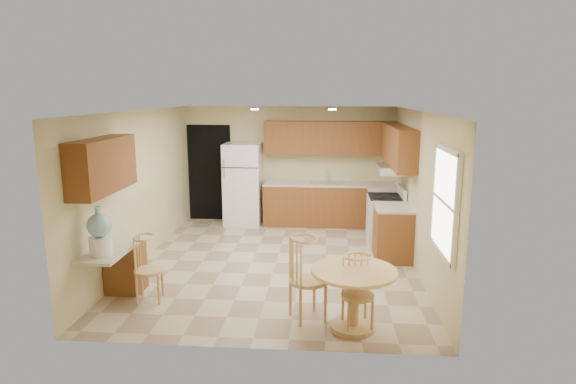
# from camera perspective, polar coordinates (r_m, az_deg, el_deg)

# --- Properties ---
(floor) EXTENTS (5.50, 5.50, 0.00)m
(floor) POSITION_cam_1_polar(r_m,az_deg,el_deg) (8.09, -1.43, -8.39)
(floor) COLOR tan
(floor) RESTS_ON ground
(ceiling) EXTENTS (4.50, 5.50, 0.02)m
(ceiling) POSITION_cam_1_polar(r_m,az_deg,el_deg) (7.60, -1.53, 9.61)
(ceiling) COLOR white
(ceiling) RESTS_ON wall_back
(wall_back) EXTENTS (4.50, 0.02, 2.50)m
(wall_back) POSITION_cam_1_polar(r_m,az_deg,el_deg) (10.45, 0.10, 3.26)
(wall_back) COLOR beige
(wall_back) RESTS_ON floor
(wall_front) EXTENTS (4.50, 0.02, 2.50)m
(wall_front) POSITION_cam_1_polar(r_m,az_deg,el_deg) (5.10, -4.71, -5.69)
(wall_front) COLOR beige
(wall_front) RESTS_ON floor
(wall_left) EXTENTS (0.02, 5.50, 2.50)m
(wall_left) POSITION_cam_1_polar(r_m,az_deg,el_deg) (8.29, -17.14, 0.55)
(wall_left) COLOR beige
(wall_left) RESTS_ON floor
(wall_right) EXTENTS (0.02, 5.50, 2.50)m
(wall_right) POSITION_cam_1_polar(r_m,az_deg,el_deg) (7.84, 15.10, 0.06)
(wall_right) COLOR beige
(wall_right) RESTS_ON floor
(doorway) EXTENTS (0.90, 0.02, 2.10)m
(doorway) POSITION_cam_1_polar(r_m,az_deg,el_deg) (10.74, -9.27, 2.26)
(doorway) COLOR black
(doorway) RESTS_ON floor
(base_cab_back) EXTENTS (2.75, 0.60, 0.87)m
(base_cab_back) POSITION_cam_1_polar(r_m,az_deg,el_deg) (10.27, 4.84, -1.55)
(base_cab_back) COLOR brown
(base_cab_back) RESTS_ON floor
(counter_back) EXTENTS (2.75, 0.63, 0.04)m
(counter_back) POSITION_cam_1_polar(r_m,az_deg,el_deg) (10.18, 4.88, 0.94)
(counter_back) COLOR beige
(counter_back) RESTS_ON base_cab_back
(base_cab_right_a) EXTENTS (0.60, 0.59, 0.87)m
(base_cab_right_a) POSITION_cam_1_polar(r_m,az_deg,el_deg) (9.76, 11.18, -2.43)
(base_cab_right_a) COLOR brown
(base_cab_right_a) RESTS_ON floor
(counter_right_a) EXTENTS (0.63, 0.59, 0.04)m
(counter_right_a) POSITION_cam_1_polar(r_m,az_deg,el_deg) (9.67, 11.28, 0.19)
(counter_right_a) COLOR beige
(counter_right_a) RESTS_ON base_cab_right_a
(base_cab_right_b) EXTENTS (0.60, 0.80, 0.87)m
(base_cab_right_b) POSITION_cam_1_polar(r_m,az_deg,el_deg) (8.37, 12.30, -4.83)
(base_cab_right_b) COLOR brown
(base_cab_right_b) RESTS_ON floor
(counter_right_b) EXTENTS (0.63, 0.80, 0.04)m
(counter_right_b) POSITION_cam_1_polar(r_m,az_deg,el_deg) (8.25, 12.43, -1.80)
(counter_right_b) COLOR beige
(counter_right_b) RESTS_ON base_cab_right_b
(upper_cab_back) EXTENTS (2.75, 0.33, 0.70)m
(upper_cab_back) POSITION_cam_1_polar(r_m,az_deg,el_deg) (10.18, 4.97, 6.40)
(upper_cab_back) COLOR brown
(upper_cab_back) RESTS_ON wall_back
(upper_cab_right) EXTENTS (0.33, 2.42, 0.70)m
(upper_cab_right) POSITION_cam_1_polar(r_m,az_deg,el_deg) (8.91, 12.87, 5.42)
(upper_cab_right) COLOR brown
(upper_cab_right) RESTS_ON wall_right
(upper_cab_left) EXTENTS (0.33, 1.40, 0.70)m
(upper_cab_left) POSITION_cam_1_polar(r_m,az_deg,el_deg) (6.68, -21.12, 2.96)
(upper_cab_left) COLOR brown
(upper_cab_left) RESTS_ON wall_left
(sink) EXTENTS (0.78, 0.44, 0.01)m
(sink) POSITION_cam_1_polar(r_m,az_deg,el_deg) (10.18, 4.74, 1.07)
(sink) COLOR silver
(sink) RESTS_ON counter_back
(range_hood) EXTENTS (0.50, 0.76, 0.14)m
(range_hood) POSITION_cam_1_polar(r_m,az_deg,el_deg) (8.92, 12.23, 2.67)
(range_hood) COLOR silver
(range_hood) RESTS_ON upper_cab_right
(desk_pedestal) EXTENTS (0.48, 0.42, 0.72)m
(desk_pedestal) POSITION_cam_1_polar(r_m,az_deg,el_deg) (7.25, -18.70, -8.41)
(desk_pedestal) COLOR brown
(desk_pedestal) RESTS_ON floor
(desk_top) EXTENTS (0.50, 1.20, 0.04)m
(desk_top) POSITION_cam_1_polar(r_m,az_deg,el_deg) (6.80, -20.16, -6.37)
(desk_top) COLOR beige
(desk_top) RESTS_ON desk_pedestal
(window) EXTENTS (0.06, 1.12, 1.30)m
(window) POSITION_cam_1_polar(r_m,az_deg,el_deg) (6.02, 18.16, -1.10)
(window) COLOR white
(window) RESTS_ON wall_right
(can_light_a) EXTENTS (0.14, 0.14, 0.02)m
(can_light_a) POSITION_cam_1_polar(r_m,az_deg,el_deg) (8.86, -3.96, 9.76)
(can_light_a) COLOR white
(can_light_a) RESTS_ON ceiling
(can_light_b) EXTENTS (0.14, 0.14, 0.02)m
(can_light_b) POSITION_cam_1_polar(r_m,az_deg,el_deg) (8.76, 5.26, 9.72)
(can_light_b) COLOR white
(can_light_b) RESTS_ON ceiling
(refrigerator) EXTENTS (0.77, 0.75, 1.74)m
(refrigerator) POSITION_cam_1_polar(r_m,az_deg,el_deg) (10.29, -5.34, 0.93)
(refrigerator) COLOR white
(refrigerator) RESTS_ON floor
(stove) EXTENTS (0.65, 0.76, 1.09)m
(stove) POSITION_cam_1_polar(r_m,az_deg,el_deg) (9.10, 11.51, -3.24)
(stove) COLOR white
(stove) RESTS_ON floor
(dining_table) EXTENTS (1.01, 1.01, 0.75)m
(dining_table) POSITION_cam_1_polar(r_m,az_deg,el_deg) (5.83, 7.78, -11.47)
(dining_table) COLOR tan
(dining_table) RESTS_ON floor
(chair_table_a) EXTENTS (0.46, 0.60, 1.05)m
(chair_table_a) POSITION_cam_1_polar(r_m,az_deg,el_deg) (5.88, 2.33, -9.56)
(chair_table_a) COLOR tan
(chair_table_a) RESTS_ON floor
(chair_table_b) EXTENTS (0.39, 0.41, 0.89)m
(chair_table_b) POSITION_cam_1_polar(r_m,az_deg,el_deg) (5.73, 8.35, -11.29)
(chair_table_b) COLOR tan
(chair_table_b) RESTS_ON floor
(chair_desk) EXTENTS (0.40, 0.51, 0.89)m
(chair_desk) POSITION_cam_1_polar(r_m,az_deg,el_deg) (6.70, -16.46, -8.23)
(chair_desk) COLOR tan
(chair_desk) RESTS_ON floor
(water_crock) EXTENTS (0.30, 0.30, 0.62)m
(water_crock) POSITION_cam_1_polar(r_m,az_deg,el_deg) (6.46, -21.42, -4.60)
(water_crock) COLOR white
(water_crock) RESTS_ON desk_top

